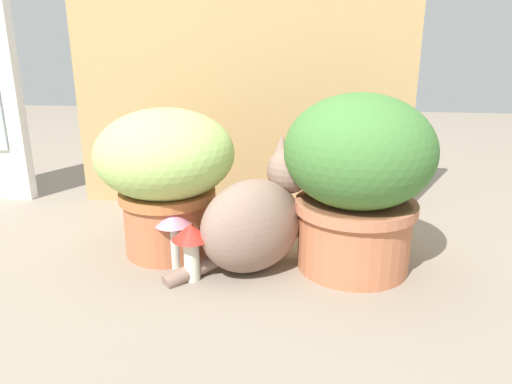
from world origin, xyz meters
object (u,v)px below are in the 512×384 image
(cat, at_px, (258,220))
(mushroom_ornament_red, at_px, (191,241))
(leafy_planter, at_px, (358,176))
(mushroom_ornament_pink, at_px, (173,223))
(grass_planter, at_px, (166,171))

(cat, height_order, mushroom_ornament_red, cat)
(leafy_planter, height_order, mushroom_ornament_red, leafy_planter)
(mushroom_ornament_red, bearing_deg, mushroom_ornament_pink, 135.04)
(grass_planter, relative_size, cat, 1.05)
(leafy_planter, distance_m, mushroom_ornament_pink, 0.44)
(grass_planter, xyz_separation_m, mushroom_ornament_red, (0.10, -0.15, -0.12))
(mushroom_ornament_pink, bearing_deg, grass_planter, 114.19)
(grass_planter, relative_size, leafy_planter, 0.89)
(cat, xyz_separation_m, mushroom_ornament_pink, (-0.20, -0.02, -0.01))
(grass_planter, relative_size, mushroom_ornament_red, 2.74)
(cat, height_order, mushroom_ornament_pink, cat)
(leafy_planter, xyz_separation_m, mushroom_ornament_pink, (-0.42, -0.06, -0.11))
(grass_planter, bearing_deg, mushroom_ornament_pink, -65.81)
(mushroom_ornament_red, bearing_deg, leafy_planter, 17.78)
(leafy_planter, xyz_separation_m, cat, (-0.23, -0.03, -0.10))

